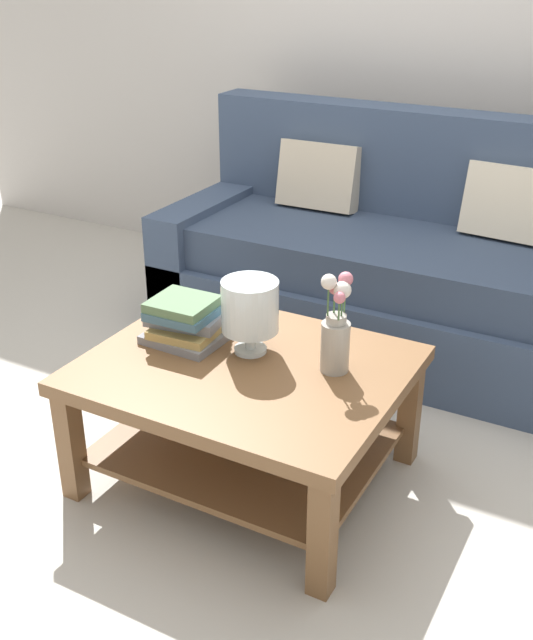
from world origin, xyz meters
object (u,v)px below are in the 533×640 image
(couch, at_px, (399,270))
(glass_hurricane_vase, at_px, (250,308))
(coffee_table, at_px, (246,396))
(book_stack_main, at_px, (185,321))
(flower_pitcher, at_px, (336,331))

(couch, xyz_separation_m, glass_hurricane_vase, (-0.12, -1.20, 0.27))
(couch, relative_size, coffee_table, 2.08)
(book_stack_main, distance_m, flower_pitcher, 0.56)
(book_stack_main, bearing_deg, coffee_table, -9.37)
(glass_hurricane_vase, height_order, flower_pitcher, flower_pitcher)
(coffee_table, distance_m, glass_hurricane_vase, 0.31)
(book_stack_main, height_order, glass_hurricane_vase, glass_hurricane_vase)
(coffee_table, distance_m, book_stack_main, 0.34)
(couch, relative_size, flower_pitcher, 6.35)
(coffee_table, bearing_deg, flower_pitcher, 20.44)
(couch, relative_size, book_stack_main, 7.65)
(coffee_table, bearing_deg, book_stack_main, 170.63)
(couch, distance_m, book_stack_main, 1.31)
(flower_pitcher, bearing_deg, book_stack_main, -173.84)
(couch, distance_m, glass_hurricane_vase, 1.24)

